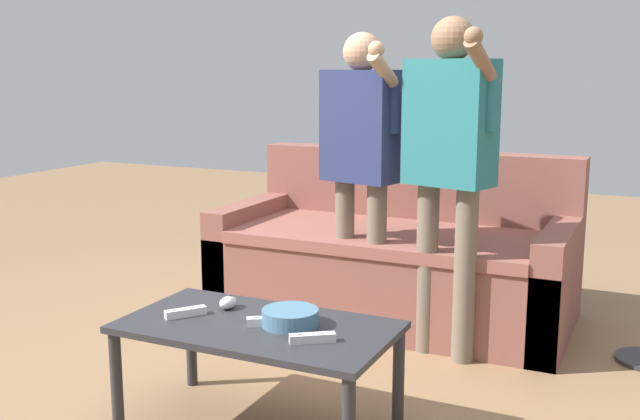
{
  "coord_description": "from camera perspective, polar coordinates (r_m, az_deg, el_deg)",
  "views": [
    {
      "loc": [
        1.48,
        -2.39,
        1.31
      ],
      "look_at": [
        0.18,
        0.36,
        0.74
      ],
      "focal_mm": 41.8,
      "sensor_mm": 36.0,
      "label": 1
    }
  ],
  "objects": [
    {
      "name": "snack_bowl",
      "position": [
        2.69,
        -2.3,
        -8.22
      ],
      "size": [
        0.2,
        0.2,
        0.06
      ],
      "primitive_type": "cylinder",
      "color": "teal",
      "rests_on": "coffee_table"
    },
    {
      "name": "player_right",
      "position": [
        3.36,
        9.87,
        4.67
      ],
      "size": [
        0.45,
        0.4,
        1.54
      ],
      "color": "#756656",
      "rests_on": "ground"
    },
    {
      "name": "player_center",
      "position": [
        3.63,
        3.16,
        4.71
      ],
      "size": [
        0.43,
        0.38,
        1.49
      ],
      "color": "#756656",
      "rests_on": "ground"
    },
    {
      "name": "game_remote_nunchuk",
      "position": [
        2.9,
        -7.05,
        -7.04
      ],
      "size": [
        0.06,
        0.09,
        0.05
      ],
      "color": "white",
      "rests_on": "coffee_table"
    },
    {
      "name": "coffee_table",
      "position": [
        2.74,
        -4.8,
        -9.68
      ],
      "size": [
        0.99,
        0.53,
        0.41
      ],
      "color": "#2D2D33",
      "rests_on": "ground"
    },
    {
      "name": "couch",
      "position": [
        4.07,
        5.84,
        -3.85
      ],
      "size": [
        1.85,
        0.92,
        0.87
      ],
      "color": "brown",
      "rests_on": "ground"
    },
    {
      "name": "game_remote_wand_spare",
      "position": [
        2.71,
        -3.96,
        -8.49
      ],
      "size": [
        0.15,
        0.11,
        0.03
      ],
      "color": "white",
      "rests_on": "coffee_table"
    },
    {
      "name": "ground_plane",
      "position": [
        3.1,
        -5.99,
        -14.44
      ],
      "size": [
        12.0,
        12.0,
        0.0
      ],
      "primitive_type": "plane",
      "color": "#93704C"
    },
    {
      "name": "game_remote_wand_near",
      "position": [
        2.54,
        -0.59,
        -9.77
      ],
      "size": [
        0.15,
        0.12,
        0.03
      ],
      "color": "white",
      "rests_on": "coffee_table"
    },
    {
      "name": "game_remote_wand_far",
      "position": [
        2.84,
        -10.25,
        -7.72
      ],
      "size": [
        0.12,
        0.15,
        0.03
      ],
      "color": "white",
      "rests_on": "coffee_table"
    }
  ]
}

